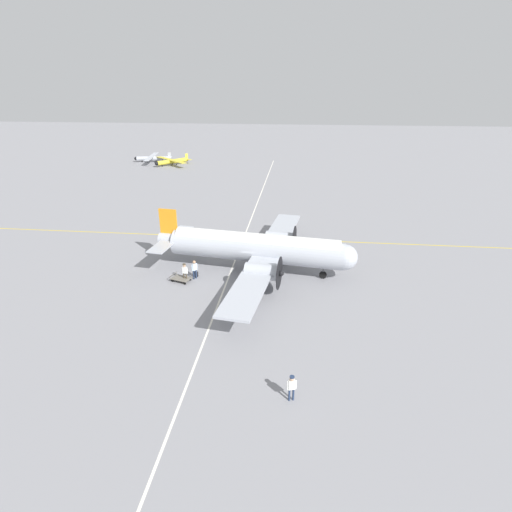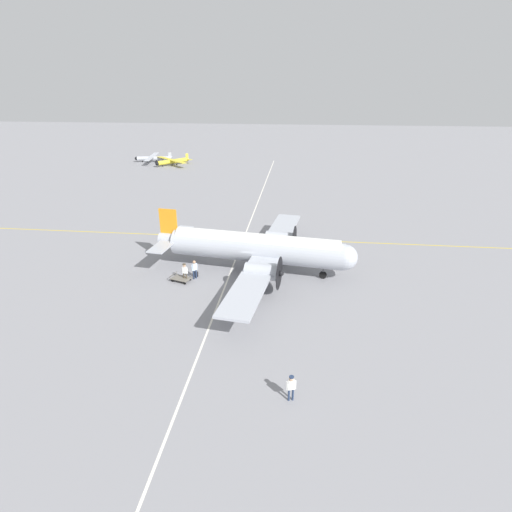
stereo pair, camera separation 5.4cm
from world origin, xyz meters
name	(u,v)px [view 1 (the left image)]	position (x,y,z in m)	size (l,w,h in m)	color
ground_plane	(256,271)	(0.00, 0.00, 0.00)	(300.00, 300.00, 0.00)	gray
apron_line_eastwest	(264,239)	(0.00, 8.82, 0.00)	(120.00, 0.16, 0.01)	gold
apron_line_northsouth	(231,270)	(-2.41, 0.00, 0.00)	(0.16, 120.00, 0.01)	silver
airliner_main	(260,248)	(0.39, -0.05, 2.46)	(19.09, 23.92, 5.58)	#ADB2BC
crew_foreground	(292,385)	(3.85, -16.73, 1.06)	(0.55, 0.35, 1.69)	navy
passenger_boarding	(194,268)	(-5.44, -2.21, 1.12)	(0.46, 0.49, 1.83)	navy
ramp_agent	(185,271)	(-6.19, -2.85, 1.10)	(0.59, 0.33, 1.75)	#473D2D
suitcase_near_door	(195,274)	(-5.51, -1.79, 0.25)	(0.49, 0.17, 0.54)	#232328
baggage_cart	(181,278)	(-6.60, -2.85, 0.27)	(1.97, 1.56, 0.56)	#6B665B
light_aircraft_distant	(172,161)	(-24.43, 51.88, 0.86)	(9.03, 8.65, 2.13)	yellow
light_aircraft_taxiing	(152,158)	(-30.00, 55.19, 0.87)	(8.54, 11.40, 2.15)	#B7BCC6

